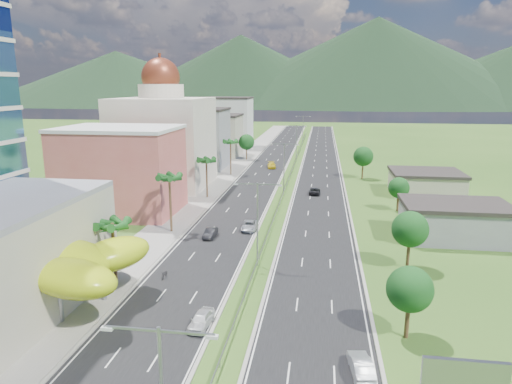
% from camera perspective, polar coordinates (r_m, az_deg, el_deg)
% --- Properties ---
extents(ground, '(500.00, 500.00, 0.00)m').
position_cam_1_polar(ground, '(50.58, -1.46, -13.48)').
color(ground, '#2D5119').
rests_on(ground, ground).
extents(road_left, '(11.00, 260.00, 0.04)m').
position_cam_1_polar(road_left, '(137.30, 1.77, 3.64)').
color(road_left, black).
rests_on(road_left, ground).
extents(road_right, '(11.00, 260.00, 0.04)m').
position_cam_1_polar(road_right, '(136.45, 8.05, 3.46)').
color(road_right, black).
rests_on(road_right, ground).
extents(sidewalk_left, '(7.00, 260.00, 0.12)m').
position_cam_1_polar(sidewalk_left, '(138.66, -2.14, 3.75)').
color(sidewalk_left, gray).
rests_on(sidewalk_left, ground).
extents(median_guardrail, '(0.10, 216.06, 0.76)m').
position_cam_1_polar(median_guardrail, '(118.86, 4.38, 2.42)').
color(median_guardrail, gray).
rests_on(median_guardrail, ground).
extents(streetlight_median_b, '(6.04, 0.25, 11.00)m').
position_cam_1_polar(streetlight_median_b, '(57.35, 0.18, -2.96)').
color(streetlight_median_b, gray).
rests_on(streetlight_median_b, ground).
extents(streetlight_median_c, '(6.04, 0.25, 11.00)m').
position_cam_1_polar(streetlight_median_c, '(96.20, 3.53, 3.60)').
color(streetlight_median_c, gray).
rests_on(streetlight_median_c, ground).
extents(streetlight_median_d, '(6.04, 0.25, 11.00)m').
position_cam_1_polar(streetlight_median_d, '(140.67, 5.08, 6.60)').
color(streetlight_median_d, gray).
rests_on(streetlight_median_d, ground).
extents(streetlight_median_e, '(6.04, 0.25, 11.00)m').
position_cam_1_polar(streetlight_median_e, '(185.40, 5.89, 8.15)').
color(streetlight_median_e, gray).
rests_on(streetlight_median_e, ground).
extents(lime_canopy, '(18.00, 15.00, 7.40)m').
position_cam_1_polar(lime_canopy, '(52.21, -24.72, -7.90)').
color(lime_canopy, '#B0C813').
rests_on(lime_canopy, ground).
extents(pink_shophouse, '(20.00, 15.00, 15.00)m').
position_cam_1_polar(pink_shophouse, '(85.83, -16.51, 2.42)').
color(pink_shophouse, '#BE584E').
rests_on(pink_shophouse, ground).
extents(domed_building, '(20.00, 20.00, 28.70)m').
position_cam_1_polar(domed_building, '(106.38, -11.51, 6.78)').
color(domed_building, beige).
rests_on(domed_building, ground).
extents(midrise_grey, '(16.00, 15.00, 16.00)m').
position_cam_1_polar(midrise_grey, '(130.14, -7.33, 6.57)').
color(midrise_grey, gray).
rests_on(midrise_grey, ground).
extents(midrise_beige, '(16.00, 15.00, 13.00)m').
position_cam_1_polar(midrise_beige, '(151.48, -5.09, 6.97)').
color(midrise_beige, '#A9A38B').
rests_on(midrise_beige, ground).
extents(midrise_white, '(16.00, 15.00, 18.00)m').
position_cam_1_polar(midrise_white, '(173.62, -3.35, 8.61)').
color(midrise_white, silver).
rests_on(midrise_white, ground).
extents(shed_near, '(15.00, 10.00, 5.00)m').
position_cam_1_polar(shed_near, '(75.20, 23.59, -3.54)').
color(shed_near, gray).
rests_on(shed_near, ground).
extents(shed_far, '(14.00, 12.00, 4.40)m').
position_cam_1_polar(shed_far, '(104.05, 20.44, 0.96)').
color(shed_far, '#A9A38B').
rests_on(shed_far, ground).
extents(palm_tree_b, '(3.60, 3.60, 8.10)m').
position_cam_1_polar(palm_tree_b, '(54.32, -17.52, -4.18)').
color(palm_tree_b, '#47301C').
rests_on(palm_tree_b, ground).
extents(palm_tree_c, '(3.60, 3.60, 9.60)m').
position_cam_1_polar(palm_tree_c, '(71.90, -10.78, 1.55)').
color(palm_tree_c, '#47301C').
rests_on(palm_tree_c, ground).
extents(palm_tree_d, '(3.60, 3.60, 8.60)m').
position_cam_1_polar(palm_tree_d, '(93.75, -6.22, 3.78)').
color(palm_tree_d, '#47301C').
rests_on(palm_tree_d, ground).
extents(palm_tree_e, '(3.60, 3.60, 9.40)m').
position_cam_1_polar(palm_tree_e, '(117.77, -3.21, 6.12)').
color(palm_tree_e, '#47301C').
rests_on(palm_tree_e, ground).
extents(leafy_tree_lfar, '(4.90, 4.90, 8.05)m').
position_cam_1_polar(leafy_tree_lfar, '(142.50, -1.20, 6.26)').
color(leafy_tree_lfar, '#47301C').
rests_on(leafy_tree_lfar, ground).
extents(leafy_tree_ra, '(4.20, 4.20, 6.90)m').
position_cam_1_polar(leafy_tree_ra, '(44.19, 18.66, -11.47)').
color(leafy_tree_ra, '#47301C').
rests_on(leafy_tree_ra, ground).
extents(leafy_tree_rb, '(4.55, 4.55, 7.47)m').
position_cam_1_polar(leafy_tree_rb, '(60.26, 18.71, -4.44)').
color(leafy_tree_rb, '#47301C').
rests_on(leafy_tree_rb, ground).
extents(leafy_tree_rc, '(3.85, 3.85, 6.33)m').
position_cam_1_polar(leafy_tree_rc, '(87.68, 17.42, 0.49)').
color(leafy_tree_rc, '#47301C').
rests_on(leafy_tree_rc, ground).
extents(leafy_tree_rd, '(4.90, 4.90, 8.05)m').
position_cam_1_polar(leafy_tree_rd, '(116.28, 13.26, 4.34)').
color(leafy_tree_rd, '#47301C').
rests_on(leafy_tree_rd, ground).
extents(mountain_ridge, '(860.00, 140.00, 90.00)m').
position_cam_1_polar(mountain_ridge, '(497.83, 14.50, 10.13)').
color(mountain_ridge, black).
rests_on(mountain_ridge, ground).
extents(car_white_near_left, '(2.10, 4.38, 1.44)m').
position_cam_1_polar(car_white_near_left, '(45.77, -6.86, -15.55)').
color(car_white_near_left, silver).
rests_on(car_white_near_left, road_left).
extents(car_dark_left, '(1.58, 4.22, 1.38)m').
position_cam_1_polar(car_dark_left, '(70.28, -5.73, -5.11)').
color(car_dark_left, black).
rests_on(car_dark_left, road_left).
extents(car_silver_mid_left, '(2.49, 5.09, 1.39)m').
position_cam_1_polar(car_silver_mid_left, '(73.45, -0.84, -4.23)').
color(car_silver_mid_left, '#A2A5A9').
rests_on(car_silver_mid_left, road_left).
extents(car_yellow_far_left, '(2.98, 5.68, 1.57)m').
position_cam_1_polar(car_yellow_far_left, '(128.65, 1.97, 3.36)').
color(car_yellow_far_left, gold).
rests_on(car_yellow_far_left, road_left).
extents(car_silver_right, '(2.11, 4.61, 1.46)m').
position_cam_1_polar(car_silver_right, '(39.99, 13.00, -20.42)').
color(car_silver_right, '#B7BBBF').
rests_on(car_silver_right, road_right).
extents(car_dark_far_right, '(2.36, 4.85, 1.33)m').
position_cam_1_polar(car_dark_far_right, '(98.31, 7.34, 0.13)').
color(car_dark_far_right, black).
rests_on(car_dark_far_right, road_right).
extents(motorcycle, '(0.57, 1.84, 1.18)m').
position_cam_1_polar(motorcycle, '(56.84, -11.38, -9.94)').
color(motorcycle, black).
rests_on(motorcycle, road_left).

